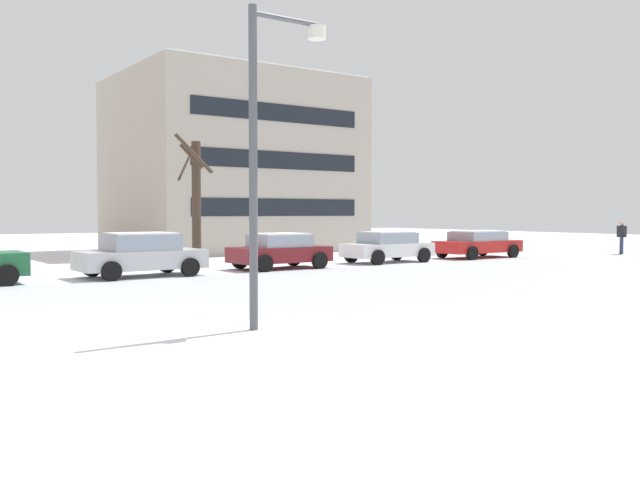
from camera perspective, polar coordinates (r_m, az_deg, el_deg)
The scene contains 10 objects.
ground_plane at distance 14.19m, azimuth -18.77°, elevation -6.71°, with size 120.00×120.00×0.00m, color white.
road_surface at distance 17.76m, azimuth -22.16°, elevation -4.96°, with size 80.00×9.45×0.00m.
street_lamp at distance 13.16m, azimuth -4.42°, elevation 8.57°, with size 1.69×0.36×5.99m.
parked_car_silver at distance 24.37m, azimuth -14.45°, elevation -1.14°, with size 4.19×2.19×1.50m.
parked_car_maroon at distance 26.94m, azimuth -3.31°, elevation -0.86°, with size 3.84×2.08×1.38m.
parked_car_white at distance 30.36m, azimuth 5.55°, elevation -0.53°, with size 4.07×2.01×1.35m.
parked_car_red at distance 34.21m, azimuth 12.78°, elevation -0.28°, with size 4.45×2.15×1.31m.
pedestrian_crossing at distance 39.41m, azimuth 23.46°, elevation 0.37°, with size 0.57×0.41×1.70m.
tree_far_mid at distance 29.21m, azimuth -10.13°, elevation 3.43°, with size 1.41×1.90×5.36m.
building_far_right at distance 40.70m, azimuth -7.22°, elevation 6.13°, with size 12.34×10.33×9.85m.
Camera 1 is at (-3.92, -13.46, 2.19)m, focal length 39.10 mm.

